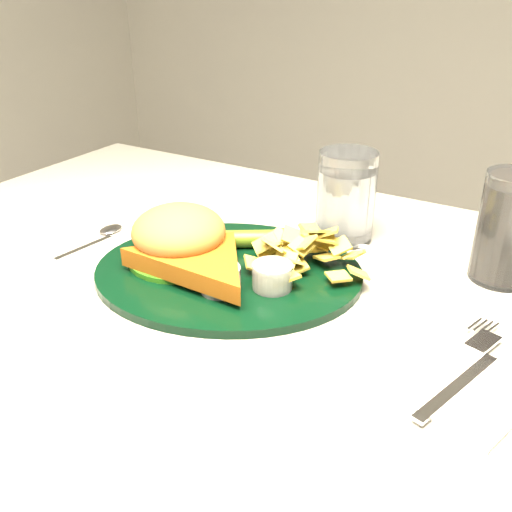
{
  "coord_description": "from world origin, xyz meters",
  "views": [
    {
      "loc": [
        0.32,
        -0.53,
        1.11
      ],
      "look_at": [
        0.01,
        -0.01,
        0.8
      ],
      "focal_mm": 40.0,
      "sensor_mm": 36.0,
      "label": 1
    }
  ],
  "objects_px": {
    "table": "(252,495)",
    "cola_glass": "(509,228)",
    "fork_napkin": "(460,381)",
    "dinner_plate": "(228,248)",
    "water_glass": "(346,197)"
  },
  "relations": [
    {
      "from": "table",
      "to": "fork_napkin",
      "type": "relative_size",
      "value": 6.88
    },
    {
      "from": "dinner_plate",
      "to": "water_glass",
      "type": "relative_size",
      "value": 2.63
    },
    {
      "from": "table",
      "to": "dinner_plate",
      "type": "distance_m",
      "value": 0.42
    },
    {
      "from": "table",
      "to": "cola_glass",
      "type": "distance_m",
      "value": 0.55
    },
    {
      "from": "dinner_plate",
      "to": "fork_napkin",
      "type": "relative_size",
      "value": 1.98
    },
    {
      "from": "water_glass",
      "to": "cola_glass",
      "type": "relative_size",
      "value": 0.93
    },
    {
      "from": "dinner_plate",
      "to": "cola_glass",
      "type": "distance_m",
      "value": 0.35
    },
    {
      "from": "water_glass",
      "to": "fork_napkin",
      "type": "distance_m",
      "value": 0.34
    },
    {
      "from": "cola_glass",
      "to": "table",
      "type": "bearing_deg",
      "value": -145.42
    },
    {
      "from": "water_glass",
      "to": "fork_napkin",
      "type": "height_order",
      "value": "water_glass"
    },
    {
      "from": "cola_glass",
      "to": "dinner_plate",
      "type": "bearing_deg",
      "value": -150.49
    },
    {
      "from": "table",
      "to": "water_glass",
      "type": "relative_size",
      "value": 9.16
    },
    {
      "from": "water_glass",
      "to": "cola_glass",
      "type": "xyz_separation_m",
      "value": [
        0.22,
        -0.01,
        0.0
      ]
    },
    {
      "from": "dinner_plate",
      "to": "water_glass",
      "type": "xyz_separation_m",
      "value": [
        0.08,
        0.18,
        0.03
      ]
    },
    {
      "from": "dinner_plate",
      "to": "water_glass",
      "type": "height_order",
      "value": "water_glass"
    }
  ]
}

